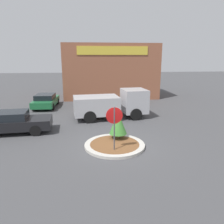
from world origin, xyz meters
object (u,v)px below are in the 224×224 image
object	(u,v)px
parked_sedan_black	(12,122)
parked_sedan_green	(46,100)
stop_sign	(114,121)
utility_truck	(112,104)

from	to	relation	value
parked_sedan_black	parked_sedan_green	xyz separation A→B (m)	(0.82, 7.42, -0.06)
stop_sign	utility_truck	distance (m)	6.52
stop_sign	parked_sedan_green	bearing A→B (deg)	115.50
parked_sedan_black	parked_sedan_green	bearing A→B (deg)	79.78
parked_sedan_black	parked_sedan_green	world-z (taller)	parked_sedan_black
stop_sign	parked_sedan_black	bearing A→B (deg)	148.98
stop_sign	parked_sedan_green	distance (m)	12.33
utility_truck	parked_sedan_green	size ratio (longest dim) A/B	1.32
parked_sedan_green	utility_truck	bearing A→B (deg)	-125.58
utility_truck	parked_sedan_green	bearing A→B (deg)	136.26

